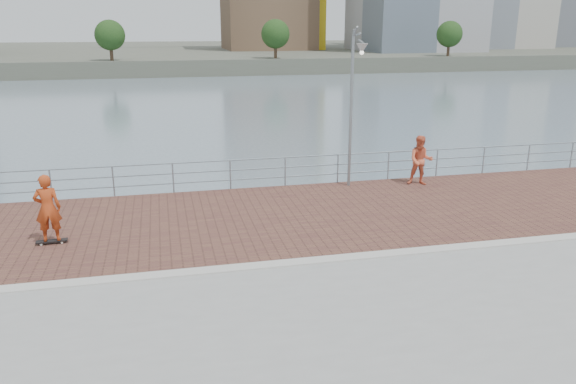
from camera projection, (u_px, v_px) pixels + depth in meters
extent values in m
plane|color=slate|center=(305.00, 332.00, 14.89)|extent=(400.00, 400.00, 0.00)
cube|color=brown|center=(277.00, 217.00, 17.67)|extent=(40.00, 6.80, 0.02)
cube|color=#B7B5AD|center=(305.00, 262.00, 14.31)|extent=(40.00, 0.40, 0.06)
cube|color=#4C5142|center=(172.00, 53.00, 128.91)|extent=(320.00, 95.00, 2.50)
cylinder|color=#8C9EA8|center=(51.00, 185.00, 19.17)|extent=(0.06, 0.06, 1.10)
cylinder|color=#8C9EA8|center=(113.00, 182.00, 19.60)|extent=(0.06, 0.06, 1.10)
cylinder|color=#8C9EA8|center=(173.00, 178.00, 20.04)|extent=(0.06, 0.06, 1.10)
cylinder|color=#8C9EA8|center=(230.00, 175.00, 20.48)|extent=(0.06, 0.06, 1.10)
cylinder|color=#8C9EA8|center=(285.00, 172.00, 20.91)|extent=(0.06, 0.06, 1.10)
cylinder|color=#8C9EA8|center=(338.00, 169.00, 21.35)|extent=(0.06, 0.06, 1.10)
cylinder|color=#8C9EA8|center=(388.00, 166.00, 21.78)|extent=(0.06, 0.06, 1.10)
cylinder|color=#8C9EA8|center=(437.00, 163.00, 22.22)|extent=(0.06, 0.06, 1.10)
cylinder|color=#8C9EA8|center=(483.00, 160.00, 22.65)|extent=(0.06, 0.06, 1.10)
cylinder|color=#8C9EA8|center=(528.00, 158.00, 23.09)|extent=(0.06, 0.06, 1.10)
cylinder|color=#8C9EA8|center=(571.00, 155.00, 23.52)|extent=(0.06, 0.06, 1.10)
cylinder|color=#8C9EA8|center=(258.00, 159.00, 20.53)|extent=(39.00, 0.05, 0.05)
cylinder|color=#8C9EA8|center=(258.00, 169.00, 20.64)|extent=(39.00, 0.05, 0.05)
cylinder|color=#8C9EA8|center=(258.00, 178.00, 20.75)|extent=(39.00, 0.05, 0.05)
cylinder|color=gray|center=(351.00, 113.00, 20.31)|extent=(0.11, 0.11, 5.46)
cylinder|color=gray|center=(358.00, 35.00, 19.10)|extent=(0.07, 0.91, 0.07)
cone|color=#B2B2AD|center=(362.00, 41.00, 18.72)|extent=(0.40, 0.40, 0.32)
cube|color=black|center=(52.00, 241.00, 15.49)|extent=(0.84, 0.26, 0.03)
cylinder|color=beige|center=(41.00, 244.00, 15.36)|extent=(0.07, 0.05, 0.06)
cylinder|color=beige|center=(62.00, 242.00, 15.50)|extent=(0.07, 0.05, 0.06)
cylinder|color=beige|center=(42.00, 242.00, 15.50)|extent=(0.07, 0.05, 0.06)
cylinder|color=beige|center=(63.00, 241.00, 15.64)|extent=(0.07, 0.05, 0.06)
imported|color=#B23D17|center=(48.00, 208.00, 15.21)|extent=(0.72, 0.49, 1.89)
imported|color=#E26642|center=(421.00, 160.00, 20.93)|extent=(1.10, 0.98, 1.86)
cylinder|color=#473323|center=(111.00, 49.00, 83.45)|extent=(0.50, 0.50, 3.44)
sphere|color=#193814|center=(110.00, 35.00, 82.88)|extent=(4.43, 4.43, 4.43)
cylinder|color=#473323|center=(275.00, 47.00, 88.74)|extent=(0.50, 0.50, 3.51)
sphere|color=#193814|center=(275.00, 34.00, 88.16)|extent=(4.51, 4.51, 4.51)
cylinder|color=#473323|center=(449.00, 46.00, 95.12)|extent=(0.50, 0.50, 3.38)
sphere|color=#193814|center=(449.00, 34.00, 94.57)|extent=(4.34, 4.34, 4.34)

